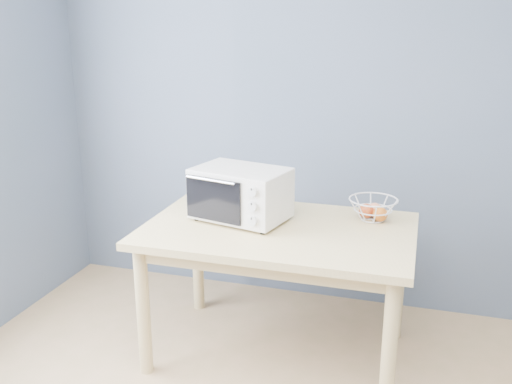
% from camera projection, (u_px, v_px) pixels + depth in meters
% --- Properties ---
extents(room, '(4.01, 4.51, 2.61)m').
position_uv_depth(room, '(256.00, 230.00, 1.38)').
color(room, tan).
rests_on(room, ground).
extents(dining_table, '(1.40, 0.90, 0.75)m').
position_uv_depth(dining_table, '(278.00, 245.00, 3.02)').
color(dining_table, '#E2C887').
rests_on(dining_table, ground).
extents(toaster_oven, '(0.55, 0.44, 0.29)m').
position_uv_depth(toaster_oven, '(237.00, 193.00, 3.06)').
color(toaster_oven, beige).
rests_on(toaster_oven, dining_table).
extents(fruit_basket, '(0.32, 0.32, 0.12)m').
position_uv_depth(fruit_basket, '(373.00, 209.00, 3.07)').
color(fruit_basket, silver).
rests_on(fruit_basket, dining_table).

